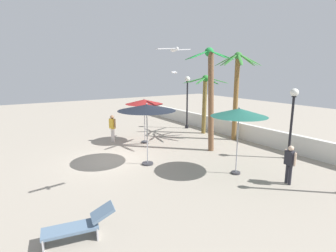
# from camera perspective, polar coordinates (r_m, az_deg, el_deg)

# --- Properties ---
(ground_plane) EXTENTS (56.00, 56.00, 0.00)m
(ground_plane) POSITION_cam_1_polar(r_m,az_deg,el_deg) (13.56, -10.73, -7.20)
(ground_plane) COLOR #9E9384
(boundary_wall) EXTENTS (25.20, 0.30, 1.02)m
(boundary_wall) POSITION_cam_1_polar(r_m,az_deg,el_deg) (18.19, 14.82, -0.81)
(boundary_wall) COLOR silver
(boundary_wall) RESTS_ON ground_plane
(patio_umbrella_0) EXTENTS (2.27, 2.27, 2.74)m
(patio_umbrella_0) POSITION_cam_1_polar(r_m,az_deg,el_deg) (16.03, -5.16, 5.13)
(patio_umbrella_0) COLOR #333338
(patio_umbrella_0) RESTS_ON ground_plane
(patio_umbrella_1) EXTENTS (2.67, 2.67, 2.93)m
(patio_umbrella_1) POSITION_cam_1_polar(r_m,az_deg,el_deg) (12.11, -4.62, 3.83)
(patio_umbrella_1) COLOR #333338
(patio_umbrella_1) RESTS_ON ground_plane
(patio_umbrella_2) EXTENTS (2.35, 2.35, 2.91)m
(patio_umbrella_2) POSITION_cam_1_polar(r_m,az_deg,el_deg) (11.32, 15.09, 2.75)
(patio_umbrella_2) COLOR #333338
(patio_umbrella_2) RESTS_ON ground_plane
(palm_tree_0) EXTENTS (3.15, 2.83, 4.10)m
(palm_tree_0) POSITION_cam_1_polar(r_m,az_deg,el_deg) (18.55, 7.92, 6.47)
(palm_tree_0) COLOR brown
(palm_tree_0) RESTS_ON ground_plane
(palm_tree_1) EXTENTS (2.84, 2.83, 5.50)m
(palm_tree_1) POSITION_cam_1_polar(r_m,az_deg,el_deg) (17.11, 14.60, 8.58)
(palm_tree_1) COLOR brown
(palm_tree_1) RESTS_ON ground_plane
(palm_tree_2) EXTENTS (2.87, 2.92, 5.60)m
(palm_tree_2) POSITION_cam_1_polar(r_m,az_deg,el_deg) (14.58, 9.14, 8.03)
(palm_tree_2) COLOR brown
(palm_tree_2) RESTS_ON ground_plane
(lamp_post_0) EXTENTS (0.38, 0.38, 3.96)m
(lamp_post_0) POSITION_cam_1_polar(r_m,az_deg,el_deg) (20.18, 4.18, 6.47)
(lamp_post_0) COLOR black
(lamp_post_0) RESTS_ON ground_plane
(lamp_post_2) EXTENTS (0.39, 0.39, 3.54)m
(lamp_post_2) POSITION_cam_1_polar(r_m,az_deg,el_deg) (14.40, 25.25, 2.38)
(lamp_post_2) COLOR black
(lamp_post_2) RESTS_ON ground_plane
(lounge_chair_0) EXTENTS (0.85, 1.92, 0.82)m
(lounge_chair_0) POSITION_cam_1_polar(r_m,az_deg,el_deg) (7.77, -18.61, -19.64)
(lounge_chair_0) COLOR #B7B7BC
(lounge_chair_0) RESTS_ON ground_plane
(guest_0) EXTENTS (0.55, 0.30, 1.57)m
(guest_0) POSITION_cam_1_polar(r_m,az_deg,el_deg) (11.35, 24.80, -6.91)
(guest_0) COLOR #26262D
(guest_0) RESTS_ON ground_plane
(guest_1) EXTENTS (0.54, 0.34, 1.69)m
(guest_1) POSITION_cam_1_polar(r_m,az_deg,el_deg) (16.78, -11.92, 0.07)
(guest_1) COLOR silver
(guest_1) RESTS_ON ground_plane
(seagull_0) EXTENTS (0.38, 1.34, 0.14)m
(seagull_0) POSITION_cam_1_polar(r_m,az_deg,el_deg) (8.65, 1.29, 16.20)
(seagull_0) COLOR white
(seagull_1) EXTENTS (0.87, 0.78, 0.15)m
(seagull_1) POSITION_cam_1_polar(r_m,az_deg,el_deg) (16.52, 1.36, 11.50)
(seagull_1) COLOR white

